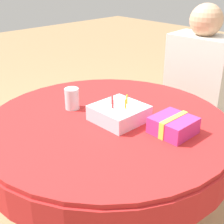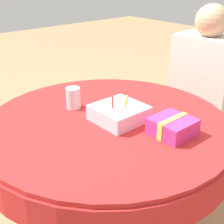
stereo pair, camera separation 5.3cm
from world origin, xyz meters
The scene contains 6 objects.
dining_table centered at (0.00, 0.00, 0.65)m, with size 1.15×1.15×0.74m.
chair centered at (-0.06, 0.93, 0.47)m, with size 0.45×0.45×0.85m.
person centered at (-0.06, 0.85, 0.71)m, with size 0.41×0.35×1.18m.
birthday_cake centered at (0.04, 0.04, 0.77)m, with size 0.21×0.21×0.11m.
drinking_glass centered at (-0.21, -0.04, 0.79)m, with size 0.07×0.07×0.10m.
gift_box centered at (0.28, 0.12, 0.77)m, with size 0.16×0.17×0.08m.
Camera 2 is at (0.98, -0.83, 1.38)m, focal length 50.00 mm.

